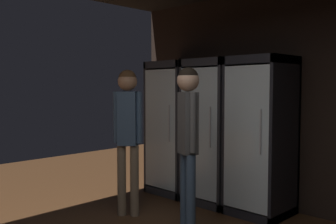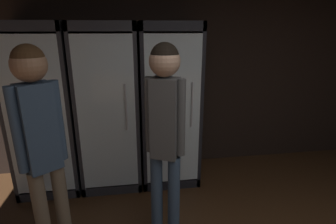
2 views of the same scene
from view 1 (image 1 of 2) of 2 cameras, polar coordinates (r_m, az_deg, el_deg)
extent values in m
cube|color=black|center=(4.79, 23.12, 1.67)|extent=(6.00, 0.06, 2.80)
cube|color=#2B2B30|center=(5.86, 3.32, -2.08)|extent=(0.68, 0.04, 1.91)
cube|color=#2B2B30|center=(5.85, -1.06, -2.08)|extent=(0.04, 0.67, 1.91)
cube|color=#2B2B30|center=(5.42, 3.66, -2.55)|extent=(0.04, 0.67, 1.91)
cube|color=#2B2B30|center=(5.61, 1.22, 6.94)|extent=(0.68, 0.67, 0.10)
cube|color=#2B2B30|center=(5.80, 1.20, -11.25)|extent=(0.68, 0.67, 0.10)
cube|color=white|center=(5.84, 3.13, -2.10)|extent=(0.60, 0.02, 1.67)
cube|color=silver|center=(5.40, -1.16, -2.56)|extent=(0.60, 0.02, 1.67)
cylinder|color=#B2B2B7|center=(5.23, 0.20, -1.71)|extent=(0.02, 0.02, 0.50)
cube|color=silver|center=(5.78, 1.20, -10.58)|extent=(0.58, 0.59, 0.02)
cylinder|color=#194723|center=(5.86, -0.51, -9.15)|extent=(0.07, 0.07, 0.23)
cylinder|color=#194723|center=(5.83, -0.51, -7.72)|extent=(0.03, 0.03, 0.07)
cylinder|color=white|center=(5.86, -0.51, -9.27)|extent=(0.07, 0.07, 0.06)
cylinder|color=#9EAD99|center=(5.71, 0.92, -9.55)|extent=(0.07, 0.07, 0.22)
cylinder|color=#9EAD99|center=(5.68, 0.92, -8.14)|extent=(0.03, 0.03, 0.07)
cylinder|color=tan|center=(5.72, 0.92, -9.74)|extent=(0.07, 0.07, 0.06)
cylinder|color=brown|center=(5.60, 2.37, -9.88)|extent=(0.07, 0.07, 0.21)
cylinder|color=brown|center=(5.57, 2.38, -8.52)|extent=(0.02, 0.02, 0.07)
cylinder|color=#2D2D33|center=(5.60, 2.37, -9.90)|extent=(0.08, 0.08, 0.06)
cube|color=silver|center=(5.69, 1.20, -6.52)|extent=(0.58, 0.59, 0.02)
cylinder|color=gray|center=(5.78, -0.38, -5.30)|extent=(0.06, 0.06, 0.19)
cylinder|color=gray|center=(5.76, -0.38, -3.88)|extent=(0.02, 0.02, 0.09)
cylinder|color=tan|center=(5.79, -0.38, -5.57)|extent=(0.07, 0.07, 0.05)
cylinder|color=gray|center=(5.65, 0.98, -5.35)|extent=(0.06, 0.06, 0.23)
cylinder|color=gray|center=(5.63, 0.99, -3.89)|extent=(0.02, 0.02, 0.06)
cylinder|color=beige|center=(5.66, 0.98, -5.57)|extent=(0.07, 0.07, 0.06)
cylinder|color=gray|center=(5.57, 2.90, -5.61)|extent=(0.07, 0.07, 0.20)
cylinder|color=gray|center=(5.55, 2.90, -4.25)|extent=(0.03, 0.03, 0.06)
cylinder|color=#B2332D|center=(5.57, 2.90, -5.80)|extent=(0.07, 0.07, 0.08)
cube|color=silver|center=(5.63, 1.21, -2.36)|extent=(0.58, 0.59, 0.02)
cylinder|color=#9EAD99|center=(5.77, -0.03, -1.13)|extent=(0.08, 0.08, 0.20)
cylinder|color=#9EAD99|center=(5.75, -0.03, 0.32)|extent=(0.02, 0.02, 0.09)
cylinder|color=white|center=(5.77, -0.03, -1.42)|extent=(0.08, 0.08, 0.07)
cylinder|color=#336B38|center=(5.62, 1.23, -1.06)|extent=(0.07, 0.07, 0.24)
cylinder|color=#336B38|center=(5.61, 1.23, 0.56)|extent=(0.02, 0.02, 0.08)
cylinder|color=tan|center=(5.62, 1.23, -0.99)|extent=(0.07, 0.07, 0.07)
cylinder|color=#336B38|center=(5.52, 2.84, -1.23)|extent=(0.08, 0.08, 0.22)
cylinder|color=#336B38|center=(5.51, 2.85, 0.38)|extent=(0.03, 0.03, 0.09)
cylinder|color=#B2332D|center=(5.52, 2.84, -1.48)|extent=(0.08, 0.08, 0.07)
cube|color=silver|center=(5.60, 1.21, 1.87)|extent=(0.58, 0.59, 0.02)
cylinder|color=#194723|center=(5.67, -0.12, 3.06)|extent=(0.08, 0.08, 0.22)
cylinder|color=#194723|center=(5.67, -0.12, 4.49)|extent=(0.03, 0.03, 0.07)
cylinder|color=beige|center=(5.67, -0.12, 2.84)|extent=(0.08, 0.08, 0.08)
cylinder|color=brown|center=(5.54, 2.54, 2.88)|extent=(0.08, 0.08, 0.18)
cylinder|color=brown|center=(5.53, 2.55, 4.32)|extent=(0.03, 0.03, 0.10)
cylinder|color=#B2332D|center=(5.54, 2.54, 2.69)|extent=(0.08, 0.08, 0.05)
cube|color=#2B2B30|center=(5.43, 8.92, -2.58)|extent=(0.68, 0.04, 1.91)
cube|color=#2B2B30|center=(5.38, 4.20, -2.60)|extent=(0.04, 0.67, 1.91)
cube|color=#2B2B30|center=(4.99, 9.79, -3.13)|extent=(0.04, 0.67, 1.91)
cube|color=#2B2B30|center=(5.15, 6.97, 7.20)|extent=(0.68, 0.67, 0.10)
cube|color=#2B2B30|center=(5.36, 6.81, -12.54)|extent=(0.68, 0.67, 0.10)
cube|color=white|center=(5.40, 8.74, -2.60)|extent=(0.60, 0.02, 1.67)
cube|color=silver|center=(4.93, 4.58, -3.18)|extent=(0.60, 0.02, 1.67)
cylinder|color=#B2B2B7|center=(4.77, 6.26, -2.26)|extent=(0.02, 0.02, 0.50)
cube|color=silver|center=(5.34, 6.82, -11.81)|extent=(0.58, 0.59, 0.02)
cylinder|color=#9EAD99|center=(5.46, 5.45, -10.29)|extent=(0.07, 0.07, 0.20)
cylinder|color=#9EAD99|center=(5.43, 5.46, -8.80)|extent=(0.02, 0.02, 0.09)
cylinder|color=#B2332D|center=(5.46, 5.45, -10.28)|extent=(0.07, 0.07, 0.06)
cylinder|color=#336B38|center=(5.32, 6.87, -10.48)|extent=(0.08, 0.08, 0.23)
cylinder|color=#336B38|center=(5.28, 6.89, -8.74)|extent=(0.02, 0.02, 0.10)
cylinder|color=white|center=(5.31, 6.87, -10.39)|extent=(0.08, 0.08, 0.07)
cylinder|color=#336B38|center=(5.17, 8.34, -11.02)|extent=(0.07, 0.07, 0.21)
cylinder|color=#336B38|center=(5.14, 8.35, -9.37)|extent=(0.03, 0.03, 0.09)
cylinder|color=#B2332D|center=(5.18, 8.33, -11.14)|extent=(0.07, 0.07, 0.08)
cube|color=silver|center=(5.22, 6.87, -5.94)|extent=(0.58, 0.59, 0.02)
cylinder|color=black|center=(5.31, 5.71, -4.64)|extent=(0.07, 0.07, 0.19)
cylinder|color=black|center=(5.29, 5.72, -3.11)|extent=(0.03, 0.03, 0.09)
cylinder|color=white|center=(5.31, 5.71, -4.73)|extent=(0.07, 0.07, 0.06)
cylinder|color=#194723|center=(5.12, 8.07, -4.73)|extent=(0.07, 0.07, 0.23)
cylinder|color=#194723|center=(5.10, 8.09, -2.90)|extent=(0.02, 0.02, 0.10)
cylinder|color=white|center=(5.12, 8.07, -4.70)|extent=(0.07, 0.07, 0.09)
cube|color=silver|center=(5.15, 6.91, 0.15)|extent=(0.58, 0.59, 0.02)
cylinder|color=brown|center=(5.25, 5.11, 1.40)|extent=(0.07, 0.07, 0.20)
cylinder|color=brown|center=(5.25, 5.12, 2.98)|extent=(0.03, 0.03, 0.09)
cylinder|color=tan|center=(5.25, 5.11, 1.11)|extent=(0.08, 0.08, 0.08)
cylinder|color=brown|center=(5.12, 6.56, 1.31)|extent=(0.07, 0.07, 0.20)
cylinder|color=brown|center=(5.11, 6.57, 2.88)|extent=(0.03, 0.03, 0.08)
cylinder|color=beige|center=(5.12, 6.56, 1.12)|extent=(0.07, 0.07, 0.05)
cylinder|color=black|center=(5.07, 8.81, 1.29)|extent=(0.07, 0.07, 0.20)
cylinder|color=black|center=(5.07, 8.83, 2.95)|extent=(0.03, 0.03, 0.09)
cylinder|color=#2D2D33|center=(5.07, 8.81, 1.21)|extent=(0.07, 0.07, 0.07)
cube|color=black|center=(5.05, 15.43, -3.13)|extent=(0.68, 0.04, 1.91)
cube|color=black|center=(4.95, 10.43, -3.19)|extent=(0.04, 0.67, 1.91)
cube|color=black|center=(4.63, 16.97, -3.77)|extent=(0.04, 0.67, 1.91)
cube|color=black|center=(4.76, 13.76, 7.42)|extent=(0.68, 0.67, 0.10)
cube|color=black|center=(4.98, 13.43, -13.89)|extent=(0.68, 0.67, 0.10)
cube|color=white|center=(5.03, 15.26, -3.16)|extent=(0.60, 0.02, 1.67)
cube|color=silver|center=(4.51, 11.46, -3.88)|extent=(0.60, 0.02, 1.67)
cylinder|color=#B2B2B7|center=(4.37, 13.53, -2.88)|extent=(0.02, 0.02, 0.50)
cube|color=silver|center=(4.96, 13.44, -13.11)|extent=(0.58, 0.59, 0.02)
cylinder|color=#9EAD99|center=(5.00, 12.11, -11.53)|extent=(0.07, 0.07, 0.22)
cylinder|color=#9EAD99|center=(4.96, 12.14, -9.85)|extent=(0.02, 0.02, 0.08)
cylinder|color=#2D2D33|center=(5.01, 12.11, -11.79)|extent=(0.08, 0.08, 0.08)
cylinder|color=#194723|center=(4.82, 14.69, -12.36)|extent=(0.07, 0.07, 0.19)
cylinder|color=#194723|center=(4.78, 14.72, -10.82)|extent=(0.02, 0.02, 0.08)
cylinder|color=white|center=(4.82, 14.69, -12.55)|extent=(0.07, 0.07, 0.05)
cube|color=silver|center=(4.83, 13.54, -6.80)|extent=(0.58, 0.59, 0.02)
cylinder|color=black|center=(4.90, 11.18, -5.36)|extent=(0.07, 0.07, 0.19)
cylinder|color=black|center=(4.88, 11.20, -3.86)|extent=(0.02, 0.02, 0.06)
cylinder|color=#2D2D33|center=(4.90, 11.18, -5.46)|extent=(0.07, 0.07, 0.08)
cylinder|color=#336B38|center=(4.86, 12.84, -5.35)|extent=(0.08, 0.08, 0.21)
cylinder|color=#336B38|center=(4.84, 12.86, -3.70)|extent=(0.03, 0.03, 0.07)
cylinder|color=#B2332D|center=(4.86, 12.84, -5.31)|extent=(0.08, 0.08, 0.06)
cylinder|color=brown|center=(4.75, 14.18, -5.67)|extent=(0.08, 0.08, 0.20)
cylinder|color=brown|center=(4.72, 14.20, -3.90)|extent=(0.02, 0.02, 0.10)
cylinder|color=tan|center=(4.74, 14.18, -5.57)|extent=(0.08, 0.08, 0.07)
cylinder|color=#194723|center=(4.73, 15.99, -5.78)|extent=(0.06, 0.06, 0.19)
cylinder|color=#194723|center=(4.71, 16.02, -4.22)|extent=(0.02, 0.02, 0.07)
cylinder|color=tan|center=(4.73, 16.00, -5.72)|extent=(0.06, 0.06, 0.07)
cube|color=silver|center=(4.76, 13.64, -0.22)|extent=(0.58, 0.59, 0.02)
cylinder|color=black|center=(4.88, 11.45, 1.23)|extent=(0.07, 0.07, 0.21)
cylinder|color=black|center=(4.87, 11.47, 3.01)|extent=(0.03, 0.03, 0.09)
cylinder|color=tan|center=(4.88, 11.45, 1.32)|extent=(0.08, 0.08, 0.07)
cylinder|color=#9EAD99|center=(4.76, 12.81, 1.12)|extent=(0.07, 0.07, 0.20)
cylinder|color=#9EAD99|center=(4.75, 12.84, 2.91)|extent=(0.03, 0.03, 0.09)
cylinder|color=#2D2D33|center=(4.76, 12.81, 0.89)|extent=(0.07, 0.07, 0.08)
cylinder|color=#336B38|center=(4.68, 14.32, 1.03)|extent=(0.07, 0.07, 0.20)
cylinder|color=#336B38|center=(4.68, 14.34, 2.67)|extent=(0.02, 0.02, 0.07)
cylinder|color=#B2332D|center=(4.69, 14.31, 0.74)|extent=(0.07, 0.07, 0.07)
cylinder|color=brown|center=(4.68, 16.18, 1.19)|extent=(0.07, 0.07, 0.23)
cylinder|color=brown|center=(4.68, 16.22, 3.11)|extent=(0.03, 0.03, 0.08)
cylinder|color=#B2332D|center=(4.68, 16.18, 1.18)|extent=(0.07, 0.07, 0.07)
cylinder|color=#384C66|center=(4.19, 2.52, -11.78)|extent=(0.10, 0.10, 0.85)
cylinder|color=#384C66|center=(4.06, 3.38, -12.31)|extent=(0.10, 0.10, 0.85)
cube|color=#4C4C4C|center=(3.99, 2.98, -1.65)|extent=(0.25, 0.23, 0.64)
cylinder|color=#4C4C4C|center=(4.10, 2.26, -1.27)|extent=(0.07, 0.07, 0.61)
cylinder|color=#4C4C4C|center=(3.87, 3.74, -1.58)|extent=(0.07, 0.07, 0.61)
sphere|color=tan|center=(3.97, 3.00, 4.71)|extent=(0.23, 0.23, 0.23)
sphere|color=black|center=(3.97, 3.00, 5.13)|extent=(0.21, 0.21, 0.21)
cylinder|color=#72604C|center=(4.73, -6.88, -10.00)|extent=(0.11, 0.11, 0.85)
cylinder|color=#72604C|center=(4.69, -4.99, -10.11)|extent=(0.11, 0.11, 0.85)
cube|color=#384C66|center=(4.59, -6.00, -0.96)|extent=(0.27, 0.26, 0.64)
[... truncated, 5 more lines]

